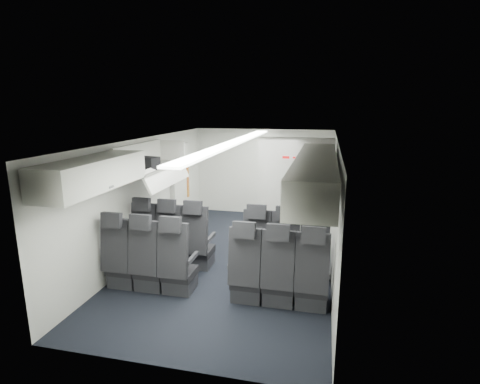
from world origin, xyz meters
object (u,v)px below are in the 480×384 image
at_px(galley_unit, 300,181).
at_px(boarding_door, 181,185).
at_px(seat_row_mid, 211,271).
at_px(flight_attendant, 269,194).
at_px(seat_row_front, 227,248).
at_px(carry_on_bag, 147,164).

distance_m(galley_unit, boarding_door, 2.84).
bearing_deg(seat_row_mid, galley_unit, 77.12).
bearing_deg(flight_attendant, galley_unit, -24.63).
xyz_separation_m(seat_row_front, seat_row_mid, (0.00, -0.90, 0.00)).
height_order(galley_unit, carry_on_bag, galley_unit).
distance_m(seat_row_front, boarding_door, 2.71).
relative_size(seat_row_mid, carry_on_bag, 9.08).
height_order(seat_row_mid, boarding_door, boarding_door).
xyz_separation_m(seat_row_mid, galley_unit, (0.95, 4.15, 0.55)).
xyz_separation_m(seat_row_front, galley_unit, (0.95, 3.25, 0.55)).
xyz_separation_m(galley_unit, carry_on_bag, (-2.32, -3.26, 0.83)).
bearing_deg(flight_attendant, boarding_door, 96.96).
distance_m(seat_row_front, galley_unit, 3.43).
height_order(seat_row_mid, galley_unit, galley_unit).
bearing_deg(carry_on_bag, galley_unit, 65.20).
height_order(boarding_door, carry_on_bag, carry_on_bag).
bearing_deg(galley_unit, boarding_door, -155.72).
relative_size(seat_row_front, boarding_door, 1.79).
xyz_separation_m(seat_row_mid, boarding_door, (-1.64, 2.99, 0.55)).
distance_m(boarding_door, flight_attendant, 2.01).
xyz_separation_m(seat_row_front, boarding_door, (-1.64, 2.09, 0.55)).
bearing_deg(boarding_door, seat_row_front, -51.84).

